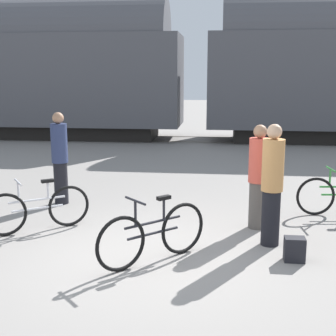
{
  "coord_description": "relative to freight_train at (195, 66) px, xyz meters",
  "views": [
    {
      "loc": [
        1.07,
        -6.18,
        2.54
      ],
      "look_at": [
        0.26,
        0.89,
        1.1
      ],
      "focal_mm": 50.0,
      "sensor_mm": 36.0,
      "label": 1
    }
  ],
  "objects": [
    {
      "name": "backpack",
      "position": [
        2.1,
        -12.0,
        -2.65
      ],
      "size": [
        0.28,
        0.2,
        0.34
      ],
      "color": "black",
      "rests_on": "ground_plane"
    },
    {
      "name": "person_in_red",
      "position": [
        1.69,
        -10.61,
        -1.95
      ],
      "size": [
        0.34,
        0.34,
        1.73
      ],
      "rotation": [
        0.0,
        0.0,
        4.19
      ],
      "color": "#514C47",
      "rests_on": "ground_plane"
    },
    {
      "name": "person_in_tan",
      "position": [
        1.83,
        -11.39,
        -1.9
      ],
      "size": [
        0.32,
        0.32,
        1.83
      ],
      "rotation": [
        0.0,
        0.0,
        3.59
      ],
      "color": "black",
      "rests_on": "ground_plane"
    },
    {
      "name": "person_in_navy",
      "position": [
        -2.07,
        -9.53,
        -1.9
      ],
      "size": [
        0.32,
        0.32,
        1.81
      ],
      "rotation": [
        0.0,
        0.0,
        3.22
      ],
      "color": "black",
      "rests_on": "ground_plane"
    },
    {
      "name": "ground_plane",
      "position": [
        -0.0,
        -12.04,
        -2.82
      ],
      "size": [
        80.0,
        80.0,
        0.0
      ],
      "primitive_type": "plane",
      "color": "gray"
    },
    {
      "name": "bicycle_silver",
      "position": [
        -1.88,
        -11.18,
        -2.45
      ],
      "size": [
        1.45,
        1.05,
        0.87
      ],
      "color": "black",
      "rests_on": "ground_plane"
    },
    {
      "name": "rail_far",
      "position": [
        -0.0,
        0.72,
        -2.82
      ],
      "size": [
        66.31,
        0.07,
        0.01
      ],
      "primitive_type": "cube",
      "color": "#4C4238",
      "rests_on": "ground_plane"
    },
    {
      "name": "freight_train",
      "position": [
        0.0,
        0.0,
        0.0
      ],
      "size": [
        54.31,
        2.84,
        5.35
      ],
      "color": "black",
      "rests_on": "ground_plane"
    },
    {
      "name": "rail_near",
      "position": [
        -0.0,
        -0.72,
        -2.82
      ],
      "size": [
        66.31,
        0.07,
        0.01
      ],
      "primitive_type": "cube",
      "color": "#4C4238",
      "rests_on": "ground_plane"
    },
    {
      "name": "bicycle_black",
      "position": [
        0.18,
        -12.24,
        -2.43
      ],
      "size": [
        1.32,
        1.26,
        0.93
      ],
      "color": "black",
      "rests_on": "ground_plane"
    }
  ]
}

